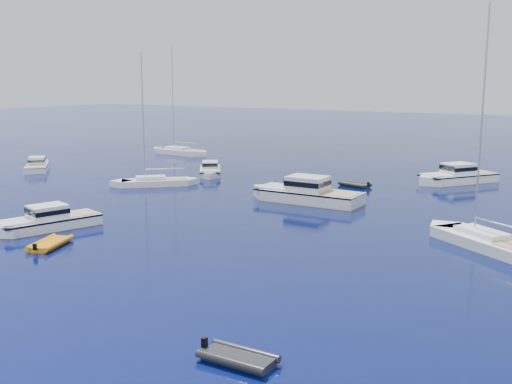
% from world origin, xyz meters
% --- Properties ---
extents(ground, '(400.00, 400.00, 0.00)m').
position_xyz_m(ground, '(0.00, 0.00, 0.00)').
color(ground, '#0A135E').
rests_on(ground, ground).
extents(motor_cruiser_left, '(5.69, 10.08, 2.53)m').
position_xyz_m(motor_cruiser_left, '(-18.56, 11.69, 0.00)').
color(motor_cruiser_left, white).
rests_on(motor_cruiser_left, ground).
extents(motor_cruiser_centre, '(12.65, 3.96, 3.31)m').
position_xyz_m(motor_cruiser_centre, '(-5.69, 32.91, 0.00)').
color(motor_cruiser_centre, silver).
rests_on(motor_cruiser_centre, ground).
extents(motor_cruiser_far_l, '(8.21, 8.11, 2.32)m').
position_xyz_m(motor_cruiser_far_l, '(-46.22, 33.30, 0.00)').
color(motor_cruiser_far_l, white).
rests_on(motor_cruiser_far_l, ground).
extents(motor_cruiser_distant, '(9.22, 11.24, 2.96)m').
position_xyz_m(motor_cruiser_distant, '(4.38, 52.31, 0.00)').
color(motor_cruiser_distant, white).
rests_on(motor_cruiser_distant, ground).
extents(motor_cruiser_horizon, '(6.99, 8.37, 2.21)m').
position_xyz_m(motor_cruiser_horizon, '(-23.97, 42.09, 0.00)').
color(motor_cruiser_horizon, silver).
rests_on(motor_cruiser_horizon, ground).
extents(sailboat_mid_r, '(11.89, 9.52, 17.98)m').
position_xyz_m(sailboat_mid_r, '(13.24, 24.76, 0.00)').
color(sailboat_mid_r, white).
rests_on(sailboat_mid_r, ground).
extents(sailboat_mid_l, '(9.57, 9.22, 15.51)m').
position_xyz_m(sailboat_mid_l, '(-24.78, 32.29, 0.00)').
color(sailboat_mid_l, white).
rests_on(sailboat_mid_l, ground).
extents(sailboat_far_l, '(12.26, 4.03, 17.72)m').
position_xyz_m(sailboat_far_l, '(-40.95, 57.15, 0.00)').
color(sailboat_far_l, white).
rests_on(sailboat_far_l, ground).
extents(tender_yellow, '(3.42, 4.51, 0.95)m').
position_xyz_m(tender_yellow, '(-14.03, 8.29, 0.00)').
color(tender_yellow, orange).
rests_on(tender_yellow, ground).
extents(tender_grey_near, '(3.57, 1.99, 0.95)m').
position_xyz_m(tender_grey_near, '(7.92, -0.11, 0.00)').
color(tender_grey_near, black).
rests_on(tender_grey_near, ground).
extents(tender_grey_far, '(4.17, 2.95, 0.95)m').
position_xyz_m(tender_grey_far, '(-4.82, 43.67, 0.00)').
color(tender_grey_far, black).
rests_on(tender_grey_far, ground).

